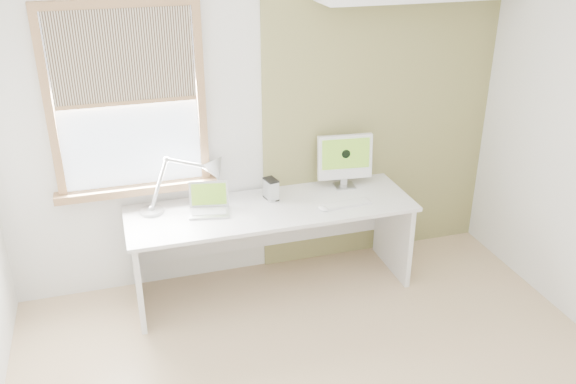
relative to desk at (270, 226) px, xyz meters
name	(u,v)px	position (x,y,z in m)	size (l,w,h in m)	color
room	(345,221)	(0.03, -1.44, 0.77)	(4.04, 3.54, 2.64)	tan
accent_wall	(380,110)	(1.03, 0.30, 0.77)	(2.00, 0.02, 2.60)	olive
window	(127,103)	(-0.97, 0.27, 1.01)	(1.20, 0.14, 1.42)	#936C45
desk	(270,226)	(0.00, 0.00, 0.00)	(2.20, 0.70, 0.73)	white
desk_lamp	(203,176)	(-0.47, 0.18, 0.42)	(0.76, 0.34, 0.42)	silver
laptop	(209,204)	(-0.46, 0.01, 0.25)	(0.34, 0.29, 0.21)	silver
phone_dock	(272,198)	(0.03, 0.03, 0.23)	(0.07, 0.07, 0.12)	silver
external_drive	(271,189)	(0.04, 0.08, 0.28)	(0.11, 0.14, 0.17)	silver
imac	(345,158)	(0.67, 0.14, 0.44)	(0.45, 0.16, 0.44)	silver
keyboard	(346,204)	(0.56, -0.19, 0.20)	(0.40, 0.13, 0.02)	white
mouse	(323,208)	(0.36, -0.23, 0.21)	(0.06, 0.10, 0.03)	white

